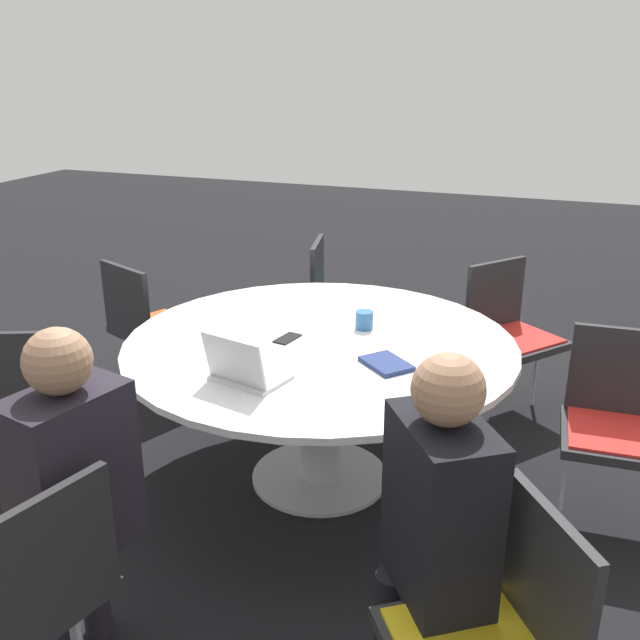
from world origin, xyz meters
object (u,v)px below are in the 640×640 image
at_px(chair_0, 28,586).
at_px(chair_3, 509,326).
at_px(chair_1, 495,630).
at_px(person_0, 71,480).
at_px(laptop, 243,370).
at_px(chair_6, 32,394).
at_px(spiral_notebook, 386,364).
at_px(chair_5, 147,320).
at_px(coffee_cup, 364,320).
at_px(chair_2, 618,415).
at_px(person_1, 434,519).
at_px(chair_4, 337,295).
at_px(cell_phone, 287,338).

distance_m(chair_0, chair_3, 2.83).
xyz_separation_m(chair_1, person_0, (0.04, -1.30, 0.19)).
relative_size(chair_1, laptop, 2.63).
distance_m(chair_6, spiral_notebook, 1.59).
height_order(chair_0, chair_5, same).
xyz_separation_m(chair_1, chair_3, (-2.34, -0.22, 0.00)).
bearing_deg(coffee_cup, chair_2, 85.64).
distance_m(person_0, coffee_cup, 1.60).
distance_m(chair_5, person_1, 2.53).
height_order(chair_1, coffee_cup, chair_1).
height_order(chair_4, chair_5, same).
height_order(chair_0, laptop, laptop).
bearing_deg(person_0, chair_5, 40.42).
height_order(chair_0, coffee_cup, chair_0).
height_order(chair_2, person_0, person_0).
height_order(chair_5, chair_6, same).
bearing_deg(laptop, chair_1, 159.14).
xyz_separation_m(person_0, coffee_cup, (-1.53, 0.47, 0.06)).
bearing_deg(coffee_cup, person_0, -17.22).
height_order(person_1, cell_phone, person_1).
bearing_deg(chair_2, coffee_cup, -7.07).
xyz_separation_m(chair_1, chair_4, (-2.52, -1.31, 0.00)).
relative_size(chair_0, chair_4, 1.00).
bearing_deg(chair_6, spiral_notebook, -8.32).
distance_m(chair_0, laptop, 1.09).
height_order(chair_3, person_1, person_1).
height_order(chair_0, chair_6, same).
height_order(chair_2, chair_6, same).
height_order(coffee_cup, cell_phone, coffee_cup).
bearing_deg(chair_6, chair_2, -7.14).
distance_m(chair_2, spiral_notebook, 1.00).
xyz_separation_m(chair_2, person_0, (1.44, -1.62, 0.19)).
distance_m(person_1, spiral_notebook, 1.03).
xyz_separation_m(chair_3, laptop, (1.59, -0.87, 0.26)).
relative_size(laptop, cell_phone, 2.17).
xyz_separation_m(spiral_notebook, cell_phone, (-0.13, -0.50, -0.01)).
bearing_deg(chair_1, chair_0, 68.31).
relative_size(chair_3, person_0, 0.71).
relative_size(chair_5, chair_6, 1.00).
height_order(chair_3, chair_4, same).
height_order(laptop, cell_phone, laptop).
bearing_deg(chair_3, chair_0, 16.12).
relative_size(chair_1, person_0, 0.71).
xyz_separation_m(person_1, spiral_notebook, (-0.95, -0.40, 0.02)).
bearing_deg(person_0, laptop, -1.07).
relative_size(chair_1, coffee_cup, 9.89).
distance_m(chair_1, cell_phone, 1.68).
xyz_separation_m(chair_1, spiral_notebook, (-1.10, -0.61, 0.22)).
relative_size(chair_5, person_0, 0.71).
relative_size(chair_2, chair_4, 1.00).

